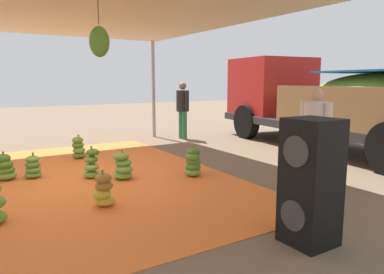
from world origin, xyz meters
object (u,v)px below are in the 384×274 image
object	(u,v)px
banana_bunch_6	(79,148)
cargo_truck_main	(328,100)
banana_bunch_1	(193,163)
speaker_stack	(311,182)
worker_1	(183,106)
worker_0	(315,130)
banana_bunch_5	(92,164)
banana_bunch_2	(104,191)
banana_bunch_3	(33,168)
banana_bunch_0	(123,167)
banana_bunch_7	(5,168)

from	to	relation	value
banana_bunch_6	cargo_truck_main	bearing A→B (deg)	71.04
banana_bunch_1	speaker_stack	size ratio (longest dim) A/B	0.42
worker_1	speaker_stack	xyz separation A→B (m)	(6.75, -2.39, -0.32)
worker_0	cargo_truck_main	bearing A→B (deg)	125.14
banana_bunch_5	worker_1	xyz separation A→B (m)	(-2.96, 3.60, 0.74)
banana_bunch_1	banana_bunch_2	world-z (taller)	banana_bunch_1
banana_bunch_2	banana_bunch_5	distance (m)	1.58
banana_bunch_3	worker_1	world-z (taller)	worker_1
banana_bunch_0	banana_bunch_1	world-z (taller)	banana_bunch_1
banana_bunch_3	banana_bunch_2	bearing A→B (deg)	16.17
banana_bunch_0	worker_0	distance (m)	3.28
banana_bunch_5	banana_bunch_6	distance (m)	1.76
banana_bunch_1	speaker_stack	xyz separation A→B (m)	(2.95, -0.39, 0.42)
banana_bunch_0	worker_0	bearing A→B (deg)	49.43
banana_bunch_6	worker_0	bearing A→B (deg)	32.21
banana_bunch_6	worker_0	xyz separation A→B (m)	(4.21, 2.65, 0.71)
banana_bunch_1	banana_bunch_5	size ratio (longest dim) A/B	0.98
worker_0	banana_bunch_7	bearing A→B (deg)	-126.43
banana_bunch_1	worker_0	bearing A→B (deg)	38.13
worker_0	worker_1	bearing A→B (deg)	172.28
banana_bunch_0	speaker_stack	xyz separation A→B (m)	(3.41, 0.77, 0.44)
banana_bunch_1	banana_bunch_5	bearing A→B (deg)	-117.84
banana_bunch_1	banana_bunch_6	xyz separation A→B (m)	(-2.59, -1.38, -0.02)
banana_bunch_6	banana_bunch_0	bearing A→B (deg)	5.97
banana_bunch_0	cargo_truck_main	xyz separation A→B (m)	(-0.14, 5.58, 1.01)
banana_bunch_2	banana_bunch_7	xyz separation A→B (m)	(-2.19, -1.04, -0.00)
banana_bunch_7	worker_1	distance (m)	5.50
banana_bunch_3	banana_bunch_7	world-z (taller)	banana_bunch_7
banana_bunch_5	worker_1	distance (m)	4.72
banana_bunch_1	speaker_stack	bearing A→B (deg)	-7.49
banana_bunch_3	banana_bunch_6	size ratio (longest dim) A/B	0.87
banana_bunch_0	banana_bunch_3	xyz separation A→B (m)	(-0.91, -1.33, -0.03)
banana_bunch_2	worker_1	bearing A→B (deg)	139.27
banana_bunch_3	worker_1	distance (m)	5.17
banana_bunch_1	banana_bunch_5	distance (m)	1.81
banana_bunch_5	banana_bunch_6	world-z (taller)	banana_bunch_5
banana_bunch_1	worker_0	distance (m)	2.17
cargo_truck_main	worker_1	size ratio (longest dim) A/B	4.32
banana_bunch_5	banana_bunch_6	xyz separation A→B (m)	(-1.75, 0.22, -0.01)
banana_bunch_3	cargo_truck_main	bearing A→B (deg)	83.61
worker_1	speaker_stack	world-z (taller)	worker_1
worker_1	speaker_stack	bearing A→B (deg)	-19.50
banana_bunch_1	banana_bunch_2	bearing A→B (deg)	-69.29
banana_bunch_6	speaker_stack	bearing A→B (deg)	10.18
banana_bunch_3	banana_bunch_6	distance (m)	1.65
banana_bunch_5	banana_bunch_7	world-z (taller)	banana_bunch_5
worker_1	banana_bunch_1	bearing A→B (deg)	-27.78
banana_bunch_6	banana_bunch_3	bearing A→B (deg)	-42.26
worker_1	banana_bunch_6	bearing A→B (deg)	-70.28
banana_bunch_2	worker_1	size ratio (longest dim) A/B	0.30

